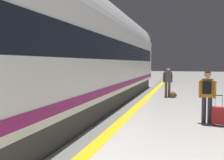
# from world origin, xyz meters

# --- Properties ---
(safety_line_strip) EXTENTS (0.36, 80.00, 0.01)m
(safety_line_strip) POSITION_xyz_m (-0.88, 10.00, 0.00)
(safety_line_strip) COLOR yellow
(safety_line_strip) RESTS_ON ground
(tactile_edge_band) EXTENTS (0.56, 80.00, 0.01)m
(tactile_edge_band) POSITION_xyz_m (-1.18, 10.00, 0.00)
(tactile_edge_band) COLOR slate
(tactile_edge_band) RESTS_ON ground
(high_speed_train) EXTENTS (2.94, 27.37, 4.97)m
(high_speed_train) POSITION_xyz_m (-2.93, 7.89, 2.50)
(high_speed_train) COLOR #38383D
(high_speed_train) RESTS_ON ground
(passenger_near) EXTENTS (0.53, 0.30, 1.76)m
(passenger_near) POSITION_xyz_m (0.23, 14.97, 1.02)
(passenger_near) COLOR brown
(passenger_near) RESTS_ON ground
(duffel_bag_near) EXTENTS (0.44, 0.26, 0.36)m
(duffel_bag_near) POSITION_xyz_m (0.55, 14.75, 0.15)
(duffel_bag_near) COLOR brown
(duffel_bag_near) RESTS_ON ground
(passenger_mid) EXTENTS (0.54, 0.37, 1.73)m
(passenger_mid) POSITION_xyz_m (1.87, 8.99, 1.03)
(passenger_mid) COLOR #383842
(passenger_mid) RESTS_ON ground
(suitcase_mid) EXTENTS (0.41, 0.28, 0.98)m
(suitcase_mid) POSITION_xyz_m (2.19, 8.73, 0.33)
(suitcase_mid) COLOR #A51E1E
(suitcase_mid) RESTS_ON ground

